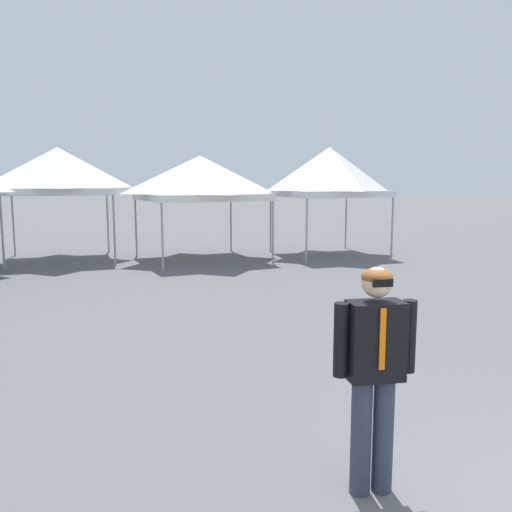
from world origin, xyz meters
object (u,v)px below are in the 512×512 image
canopy_tent_right_of_center (200,178)px  canopy_tent_far_left (58,171)px  canopy_tent_far_right (329,172)px  person_foreground (374,364)px

canopy_tent_right_of_center → canopy_tent_far_left: bearing=160.2°
canopy_tent_far_right → person_foreground: bearing=-116.8°
canopy_tent_far_left → canopy_tent_right_of_center: canopy_tent_far_left is taller
canopy_tent_far_left → canopy_tent_right_of_center: 4.21m
canopy_tent_far_left → person_foreground: canopy_tent_far_left is taller
canopy_tent_right_of_center → canopy_tent_far_right: size_ratio=1.06×
canopy_tent_right_of_center → person_foreground: canopy_tent_right_of_center is taller
canopy_tent_right_of_center → canopy_tent_far_right: bearing=-7.0°
canopy_tent_far_left → person_foreground: (2.02, -13.81, -1.63)m
canopy_tent_far_left → person_foreground: bearing=-81.7°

